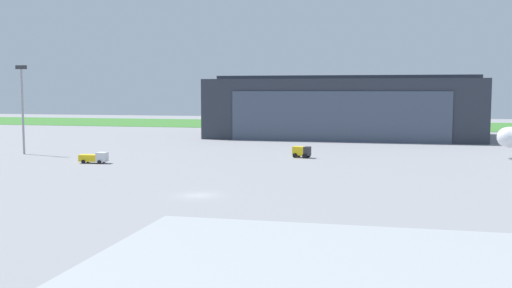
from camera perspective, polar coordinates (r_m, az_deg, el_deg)
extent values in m
plane|color=gray|center=(76.74, -5.52, -4.93)|extent=(440.00, 440.00, 0.00)
cube|color=#3A762F|center=(230.90, 6.92, 1.86)|extent=(440.00, 56.00, 0.08)
cube|color=#2D333D|center=(174.67, 8.47, 3.44)|extent=(74.51, 39.37, 16.42)
cube|color=#424C60|center=(154.98, 7.89, 2.62)|extent=(56.63, 0.30, 13.14)
cube|color=#2D333D|center=(174.63, 8.51, 6.33)|extent=(74.51, 9.45, 1.20)
sphere|color=white|center=(126.57, 23.00, 0.61)|extent=(3.93, 3.93, 3.93)
cube|color=#2D2D33|center=(117.96, 4.94, -0.69)|extent=(1.45, 1.91, 1.79)
cube|color=yellow|center=(118.63, 4.18, -0.66)|extent=(2.73, 2.24, 1.74)
cylinder|color=black|center=(117.26, 4.69, -1.16)|extent=(0.99, 0.49, 0.96)
cylinder|color=black|center=(118.98, 5.04, -1.07)|extent=(0.99, 0.49, 0.96)
cylinder|color=black|center=(118.06, 3.77, -1.11)|extent=(0.99, 0.49, 0.96)
cylinder|color=black|center=(119.77, 4.13, -1.02)|extent=(0.99, 0.49, 0.96)
cube|color=silver|center=(112.66, -14.58, -1.21)|extent=(1.94, 1.94, 1.68)
cube|color=yellow|center=(113.73, -15.77, -1.30)|extent=(3.47, 2.05, 1.22)
cylinder|color=black|center=(111.90, -14.83, -1.69)|extent=(0.72, 0.31, 0.71)
cylinder|color=black|center=(113.71, -14.43, -1.58)|extent=(0.72, 0.31, 0.71)
cylinder|color=black|center=(113.17, -16.27, -1.65)|extent=(0.72, 0.31, 0.71)
cylinder|color=black|center=(114.96, -15.85, -1.54)|extent=(0.72, 0.31, 0.71)
cylinder|color=#99999E|center=(133.47, -21.51, 2.89)|extent=(0.44, 0.44, 17.78)
cube|color=#333338|center=(133.47, -21.65, 6.88)|extent=(2.40, 0.50, 0.80)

